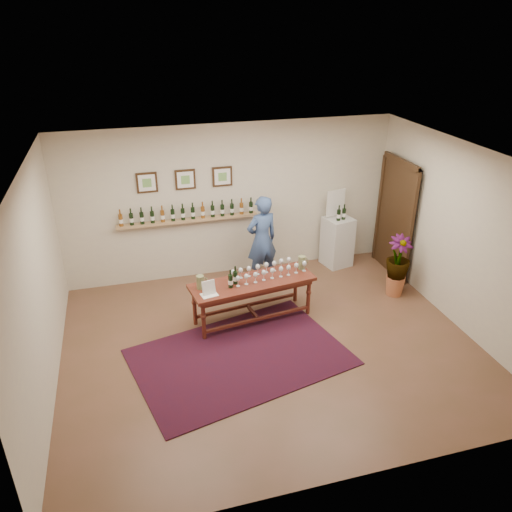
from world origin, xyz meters
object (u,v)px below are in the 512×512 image
object	(u,v)px
tasting_table	(252,287)
person	(262,240)
potted_plant	(397,266)
display_pedestal	(337,242)

from	to	relation	value
tasting_table	person	distance (m)	1.31
tasting_table	person	xyz separation A→B (m)	(0.50, 1.19, 0.23)
tasting_table	potted_plant	world-z (taller)	potted_plant
potted_plant	person	bearing A→B (deg)	152.38
display_pedestal	person	xyz separation A→B (m)	(-1.59, -0.26, 0.34)
tasting_table	person	size ratio (longest dim) A/B	1.24
potted_plant	person	distance (m)	2.39
tasting_table	potted_plant	bearing A→B (deg)	-6.35
display_pedestal	potted_plant	size ratio (longest dim) A/B	1.01
person	potted_plant	bearing A→B (deg)	138.48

